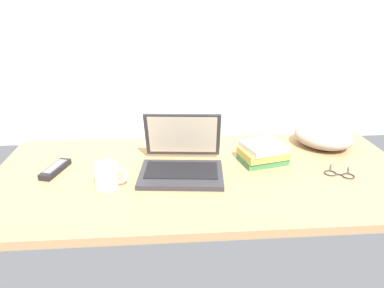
{
  "coord_description": "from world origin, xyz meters",
  "views": [
    {
      "loc": [
        -0.14,
        -1.24,
        0.66
      ],
      "look_at": [
        -0.04,
        0.0,
        0.15
      ],
      "focal_mm": 34.16,
      "sensor_mm": 36.0,
      "label": 1
    }
  ],
  "objects": [
    {
      "name": "desk",
      "position": [
        0.0,
        0.0,
        0.01
      ],
      "size": [
        1.6,
        0.76,
        0.03
      ],
      "color": "tan",
      "rests_on": "ground"
    },
    {
      "name": "laptop",
      "position": [
        -0.08,
        0.02,
        0.08
      ],
      "size": [
        0.33,
        0.31,
        0.21
      ],
      "color": "#2D2D33",
      "rests_on": "desk"
    },
    {
      "name": "coffee_mug",
      "position": [
        -0.35,
        -0.09,
        0.08
      ],
      "size": [
        0.12,
        0.08,
        0.09
      ],
      "color": "white",
      "rests_on": "desk"
    },
    {
      "name": "remote_control_near",
      "position": [
        -0.56,
        0.05,
        0.04
      ],
      "size": [
        0.09,
        0.17,
        0.02
      ],
      "color": "black",
      "rests_on": "desk"
    },
    {
      "name": "eyeglasses",
      "position": [
        0.51,
        -0.06,
        0.03
      ],
      "size": [
        0.13,
        0.13,
        0.01
      ],
      "color": "#333338",
      "rests_on": "desk"
    },
    {
      "name": "book_stack",
      "position": [
        0.25,
        0.08,
        0.07
      ],
      "size": [
        0.2,
        0.18,
        0.08
      ],
      "color": "#3F7F4C",
      "rests_on": "desk"
    },
    {
      "name": "cushion",
      "position": [
        0.56,
        0.22,
        0.07
      ],
      "size": [
        0.33,
        0.34,
        0.09
      ],
      "primitive_type": "ellipsoid",
      "rotation": [
        0.0,
        0.0,
        2.19
      ],
      "color": "gray",
      "rests_on": "desk"
    }
  ]
}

